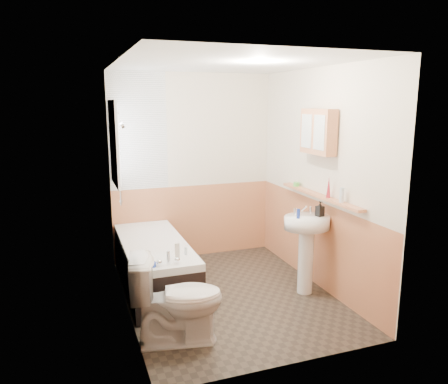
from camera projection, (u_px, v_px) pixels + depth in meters
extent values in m
plane|color=black|center=(229.00, 295.00, 4.87)|extent=(2.80, 2.80, 0.00)
plane|color=white|center=(229.00, 63.00, 4.37)|extent=(2.80, 2.80, 0.00)
cube|color=beige|center=(193.00, 167.00, 5.92)|extent=(2.20, 0.02, 2.50)
cube|color=beige|center=(293.00, 218.00, 3.32)|extent=(2.20, 0.02, 2.50)
cube|color=beige|center=(122.00, 193.00, 4.26)|extent=(0.02, 2.80, 2.50)
cube|color=beige|center=(320.00, 179.00, 4.99)|extent=(0.02, 2.80, 2.50)
cube|color=tan|center=(315.00, 242.00, 5.13)|extent=(0.01, 2.80, 1.00)
cube|color=tan|center=(289.00, 308.00, 3.49)|extent=(2.20, 0.01, 1.00)
cube|color=tan|center=(194.00, 221.00, 6.05)|extent=(2.20, 0.01, 1.00)
cube|color=white|center=(125.00, 192.00, 4.26)|extent=(0.01, 2.80, 2.50)
cube|color=white|center=(138.00, 131.00, 5.56)|extent=(0.75, 0.01, 1.50)
cube|color=white|center=(115.00, 143.00, 5.07)|extent=(0.03, 0.79, 0.99)
cube|color=white|center=(116.00, 143.00, 5.07)|extent=(0.01, 0.70, 0.90)
cube|color=white|center=(116.00, 143.00, 5.07)|extent=(0.01, 0.04, 0.90)
cube|color=black|center=(154.00, 268.00, 5.05)|extent=(0.70, 1.75, 0.47)
cube|color=white|center=(154.00, 245.00, 4.99)|extent=(0.70, 1.75, 0.08)
cube|color=white|center=(154.00, 246.00, 5.00)|extent=(0.56, 1.61, 0.04)
cylinder|color=silver|center=(168.00, 258.00, 4.26)|extent=(0.04, 0.04, 0.14)
sphere|color=silver|center=(159.00, 262.00, 4.23)|extent=(0.06, 0.06, 0.06)
sphere|color=silver|center=(177.00, 260.00, 4.29)|extent=(0.06, 0.06, 0.06)
cylinder|color=silver|center=(119.00, 158.00, 4.87)|extent=(0.02, 0.02, 1.08)
cylinder|color=silver|center=(121.00, 201.00, 4.97)|extent=(0.04, 0.04, 0.02)
cylinder|color=silver|center=(117.00, 113.00, 4.77)|extent=(0.04, 0.04, 0.02)
cylinder|color=silver|center=(122.00, 126.00, 4.82)|extent=(0.06, 0.07, 0.08)
imported|color=white|center=(177.00, 300.00, 3.86)|extent=(0.89, 0.60, 0.80)
cylinder|color=white|center=(305.00, 262.00, 4.88)|extent=(0.17, 0.17, 0.72)
ellipsoid|color=white|center=(307.00, 223.00, 4.79)|extent=(0.52, 0.42, 0.14)
cylinder|color=silver|center=(295.00, 211.00, 4.83)|extent=(0.03, 0.03, 0.08)
cylinder|color=silver|center=(311.00, 210.00, 4.89)|extent=(0.03, 0.03, 0.08)
cylinder|color=silver|center=(304.00, 209.00, 4.84)|extent=(0.02, 0.11, 0.09)
cube|color=tan|center=(319.00, 196.00, 4.89)|extent=(0.10, 1.54, 0.03)
cube|color=tan|center=(318.00, 132.00, 4.78)|extent=(0.13, 0.55, 0.49)
cube|color=silver|center=(319.00, 133.00, 4.63)|extent=(0.01, 0.21, 0.37)
cube|color=silver|center=(307.00, 131.00, 4.88)|extent=(0.01, 0.21, 0.37)
cylinder|color=silver|center=(342.00, 195.00, 4.48)|extent=(0.05, 0.05, 0.15)
cone|color=maroon|center=(329.00, 187.00, 4.70)|extent=(0.06, 0.06, 0.23)
cylinder|color=#59C647|center=(296.00, 184.00, 5.37)|extent=(0.09, 0.09, 0.05)
imported|color=black|center=(320.00, 213.00, 4.78)|extent=(0.11, 0.18, 0.08)
cylinder|color=#19339E|center=(298.00, 214.00, 4.68)|extent=(0.04, 0.04, 0.10)
cube|color=silver|center=(177.00, 251.00, 4.40)|extent=(0.06, 0.05, 0.17)
cylinder|color=#19339E|center=(152.00, 264.00, 4.22)|extent=(0.09, 0.09, 0.05)
cylinder|color=silver|center=(186.00, 251.00, 4.54)|extent=(0.04, 0.04, 0.09)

